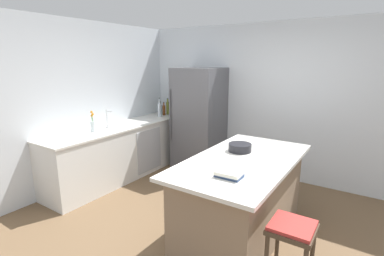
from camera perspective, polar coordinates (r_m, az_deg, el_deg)
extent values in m
plane|color=brown|center=(3.56, 1.89, -20.57)|extent=(7.20, 7.20, 0.00)
cube|color=silver|center=(5.06, 15.57, 5.05)|extent=(6.00, 0.10, 2.60)
cube|color=silver|center=(4.77, -23.95, 3.92)|extent=(0.10, 6.00, 2.60)
cube|color=silver|center=(5.11, -13.81, -4.69)|extent=(0.65, 2.73, 0.88)
cube|color=silver|center=(4.99, -14.10, 0.29)|extent=(0.68, 2.76, 0.03)
cube|color=#B2B5BA|center=(5.11, -8.50, -4.42)|extent=(0.01, 0.60, 0.74)
cube|color=#8E755B|center=(3.42, 9.89, -13.70)|extent=(0.86, 1.74, 0.89)
cube|color=silver|center=(3.23, 10.21, -6.36)|extent=(1.02, 1.94, 0.04)
cube|color=#56565B|center=(5.25, 1.38, 1.72)|extent=(0.81, 0.73, 1.86)
cylinder|color=#4C4C51|center=(5.13, -4.38, 2.47)|extent=(0.02, 0.02, 0.93)
cylinder|color=#473828|center=(2.94, 16.54, -21.96)|extent=(0.04, 0.04, 0.62)
cube|color=#473828|center=(2.61, 19.30, -18.47)|extent=(0.36, 0.36, 0.04)
cube|color=#B2332D|center=(2.59, 19.36, -17.81)|extent=(0.34, 0.34, 0.03)
cylinder|color=silver|center=(4.89, -16.46, 0.18)|extent=(0.05, 0.05, 0.02)
cylinder|color=silver|center=(4.86, -16.58, 1.90)|extent=(0.02, 0.02, 0.28)
cylinder|color=silver|center=(4.79, -16.21, 3.24)|extent=(0.14, 0.02, 0.02)
cylinder|color=silver|center=(4.65, -19.12, 0.22)|extent=(0.07, 0.07, 0.16)
cylinder|color=#4C7F3D|center=(4.65, -19.25, 1.18)|extent=(0.01, 0.02, 0.19)
sphere|color=orange|center=(4.63, -19.33, 2.31)|extent=(0.04, 0.04, 0.04)
cylinder|color=#4C7F3D|center=(4.62, -19.27, 1.51)|extent=(0.01, 0.02, 0.25)
sphere|color=orange|center=(4.60, -19.38, 3.03)|extent=(0.04, 0.04, 0.04)
cylinder|color=#4C7F3D|center=(4.62, -19.08, 1.31)|extent=(0.01, 0.04, 0.21)
sphere|color=orange|center=(4.60, -19.18, 2.62)|extent=(0.04, 0.04, 0.04)
cylinder|color=olive|center=(5.86, -4.85, 3.92)|extent=(0.06, 0.06, 0.25)
cylinder|color=olive|center=(5.83, -4.88, 5.45)|extent=(0.03, 0.03, 0.06)
cylinder|color=black|center=(5.83, -4.89, 5.83)|extent=(0.03, 0.03, 0.01)
cylinder|color=#994C23|center=(5.80, -5.61, 3.52)|extent=(0.06, 0.06, 0.19)
cylinder|color=#994C23|center=(5.78, -5.64, 4.74)|extent=(0.02, 0.02, 0.06)
cylinder|color=black|center=(5.77, -5.65, 5.08)|extent=(0.03, 0.03, 0.01)
cylinder|color=#8CB79E|center=(5.73, -6.38, 3.47)|extent=(0.07, 0.07, 0.21)
cylinder|color=#8CB79E|center=(5.71, -6.42, 4.82)|extent=(0.03, 0.03, 0.06)
cylinder|color=black|center=(5.71, -6.43, 5.19)|extent=(0.03, 0.03, 0.01)
cylinder|color=silver|center=(5.62, -6.47, 3.55)|extent=(0.07, 0.07, 0.26)
cylinder|color=silver|center=(5.60, -6.52, 5.36)|extent=(0.03, 0.03, 0.10)
cylinder|color=black|center=(5.59, -6.54, 5.92)|extent=(0.03, 0.03, 0.01)
cube|color=#334770|center=(2.72, 7.38, -9.37)|extent=(0.24, 0.16, 0.03)
cube|color=silver|center=(2.71, 7.40, -8.78)|extent=(0.25, 0.20, 0.03)
cylinder|color=black|center=(3.46, 9.52, -3.85)|extent=(0.27, 0.27, 0.09)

